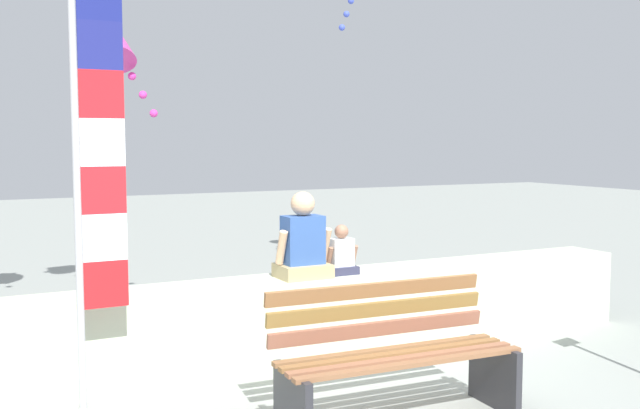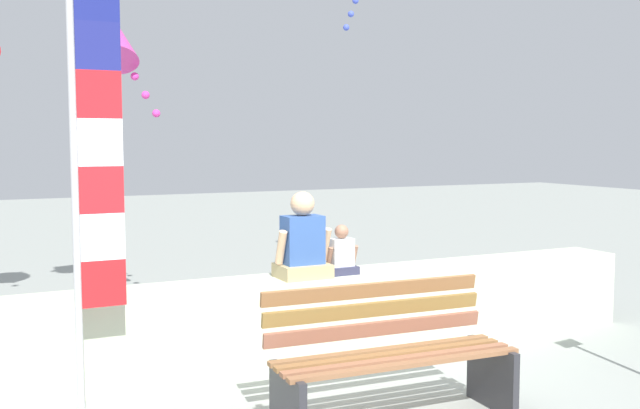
% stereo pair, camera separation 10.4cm
% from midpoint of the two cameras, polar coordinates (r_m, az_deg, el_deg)
% --- Properties ---
extents(ground_plane, '(40.00, 40.00, 0.00)m').
position_cam_midpoint_polar(ground_plane, '(5.65, 3.83, -14.10)').
color(ground_plane, gray).
extents(seawall_ledge, '(6.37, 0.52, 0.71)m').
position_cam_midpoint_polar(seawall_ledge, '(6.33, -0.45, -8.64)').
color(seawall_ledge, beige).
rests_on(seawall_ledge, ground).
extents(park_bench, '(1.66, 0.69, 0.88)m').
position_cam_midpoint_polar(park_bench, '(4.95, 5.15, -11.83)').
color(park_bench, '#8C5D3D').
rests_on(park_bench, ground).
extents(person_adult, '(0.47, 0.35, 0.72)m').
position_cam_midpoint_polar(person_adult, '(6.08, -1.84, -3.11)').
color(person_adult, tan).
rests_on(person_adult, seawall_ledge).
extents(person_child, '(0.28, 0.20, 0.43)m').
position_cam_midpoint_polar(person_child, '(6.26, 1.21, -3.93)').
color(person_child, '#2E304A').
rests_on(person_child, seawall_ledge).
extents(flag_banner, '(0.34, 0.05, 2.94)m').
position_cam_midpoint_polar(flag_banner, '(5.05, -17.91, 2.90)').
color(flag_banner, '#B7B7BC').
rests_on(flag_banner, ground).
extents(kite_magenta, '(0.77, 0.81, 1.10)m').
position_cam_midpoint_polar(kite_magenta, '(7.55, -16.42, 12.27)').
color(kite_magenta, '#DB3D9E').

